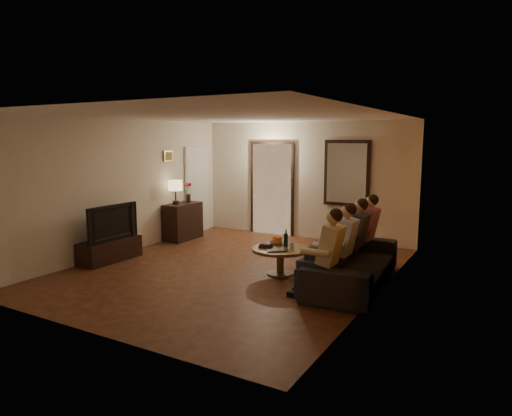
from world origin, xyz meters
The scene contains 33 objects.
floor centered at (0.00, 0.00, 0.00)m, with size 5.00×6.00×0.01m, color #3C1E10.
ceiling centered at (0.00, 0.00, 2.60)m, with size 5.00×6.00×0.01m, color white.
back_wall centered at (0.00, 3.00, 1.30)m, with size 5.00×0.02×2.60m, color beige.
front_wall centered at (0.00, -3.00, 1.30)m, with size 5.00×0.02×2.60m, color beige.
left_wall centered at (-2.50, 0.00, 1.30)m, with size 0.02×6.00×2.60m, color beige.
right_wall centered at (2.50, 0.00, 1.30)m, with size 0.02×6.00×2.60m, color beige.
orange_accent centered at (2.49, 0.00, 1.30)m, with size 0.01×6.00×2.60m, color #C47921.
kitchen_doorway centered at (-0.80, 2.98, 1.05)m, with size 1.00×0.06×2.10m, color #FFE0A5.
door_trim centered at (-0.80, 2.97, 1.05)m, with size 1.12×0.04×2.22m, color black.
fridge_glimpse centered at (-0.55, 2.98, 0.90)m, with size 0.45×0.03×1.70m, color silver.
mirror_frame centered at (1.00, 2.96, 1.50)m, with size 1.00×0.05×1.40m, color black.
mirror_glass centered at (1.00, 2.93, 1.50)m, with size 0.86×0.02×1.26m, color white.
white_door centered at (-2.46, 2.30, 1.02)m, with size 0.06×0.85×2.04m, color white.
framed_art centered at (-2.47, 1.30, 1.85)m, with size 0.03×0.28×0.24m, color #B28C33.
art_canvas centered at (-2.46, 1.30, 1.85)m, with size 0.01×0.22×0.18m, color brown.
dresser centered at (-2.25, 1.47, 0.40)m, with size 0.45×0.91×0.81m, color black.
table_lamp centered at (-2.25, 1.25, 1.08)m, with size 0.30×0.30×0.54m, color beige, non-canonical shape.
flower_vase centered at (-2.25, 1.69, 1.03)m, with size 0.14×0.14×0.44m, color red, non-canonical shape.
tv_stand centered at (-2.25, -0.64, 0.20)m, with size 0.45×1.20×0.40m, color black.
tv centered at (-2.25, -0.64, 0.72)m, with size 0.15×1.13×0.65m, color black.
sofa centered at (2.05, 0.24, 0.36)m, with size 0.97×2.47×0.72m, color black.
person_a centered at (1.95, -0.66, 0.60)m, with size 0.60×0.40×1.20m, color tan, non-canonical shape.
person_b centered at (1.95, -0.06, 0.60)m, with size 0.60×0.40×1.20m, color tan, non-canonical shape.
person_c centered at (1.95, 0.54, 0.60)m, with size 0.60×0.40×1.20m, color tan, non-canonical shape.
person_d centered at (1.95, 1.14, 0.60)m, with size 0.60×0.40×1.20m, color tan, non-canonical shape.
dog centered at (1.45, 0.04, 0.28)m, with size 0.56×0.24×0.56m, color #B37752, non-canonical shape.
coffee_table centered at (0.85, 0.15, 0.23)m, with size 0.94×0.94×0.45m, color brown.
bowl centered at (0.67, 0.37, 0.48)m, with size 0.26×0.26×0.06m, color white.
oranges centered at (0.67, 0.37, 0.55)m, with size 0.20×0.20×0.08m, color #DB5612, non-canonical shape.
wine_bottle centered at (0.90, 0.25, 0.60)m, with size 0.07×0.07×0.31m, color black, non-canonical shape.
wine_glass centered at (1.03, 0.20, 0.50)m, with size 0.06×0.06×0.10m, color silver.
book_stack centered at (0.63, 0.05, 0.48)m, with size 0.20×0.15×0.07m, color black, non-canonical shape.
laptop centered at (0.95, -0.13, 0.46)m, with size 0.33×0.21×0.03m, color black.
Camera 1 is at (4.12, -6.39, 2.22)m, focal length 32.00 mm.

